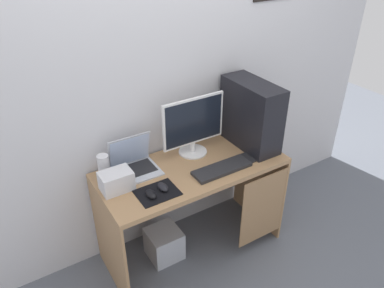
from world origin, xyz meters
TOP-DOWN VIEW (x-y plane):
  - ground_plane at (0.00, 0.00)m, footprint 8.00×8.00m
  - wall_back at (0.00, 0.33)m, footprint 4.00×0.05m
  - desk at (0.02, -0.01)m, footprint 1.32×0.59m
  - pc_tower at (0.53, 0.03)m, footprint 0.21×0.50m
  - monitor at (0.10, 0.14)m, footprint 0.48×0.21m
  - laptop at (-0.36, 0.17)m, footprint 0.30×0.25m
  - speaker at (-0.56, 0.19)m, footprint 0.08×0.08m
  - projector at (-0.54, 0.03)m, footprint 0.20×0.14m
  - keyboard at (0.15, -0.15)m, footprint 0.42×0.14m
  - mousepad at (-0.34, -0.14)m, footprint 0.26×0.20m
  - mouse_left at (-0.30, -0.13)m, footprint 0.06×0.10m
  - mouse_right at (-0.39, -0.15)m, footprint 0.06×0.10m
  - cell_phone at (0.39, -0.13)m, footprint 0.07×0.13m
  - subwoofer at (-0.23, 0.04)m, footprint 0.24×0.24m

SIDE VIEW (x-z plane):
  - ground_plane at x=0.00m, z-range 0.00..0.00m
  - subwoofer at x=-0.23m, z-range 0.00..0.24m
  - desk at x=0.02m, z-range 0.22..0.99m
  - mousepad at x=-0.34m, z-range 0.77..0.78m
  - cell_phone at x=0.39m, z-range 0.77..0.78m
  - keyboard at x=0.15m, z-range 0.77..0.80m
  - mouse_left at x=-0.30m, z-range 0.78..0.81m
  - mouse_right at x=-0.39m, z-range 0.78..0.81m
  - laptop at x=-0.36m, z-range 0.70..0.95m
  - projector at x=-0.54m, z-range 0.77..0.90m
  - speaker at x=-0.56m, z-range 0.77..0.94m
  - monitor at x=0.10m, z-range 0.78..1.22m
  - pc_tower at x=0.53m, z-range 0.77..1.27m
  - wall_back at x=0.00m, z-range 0.00..2.60m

